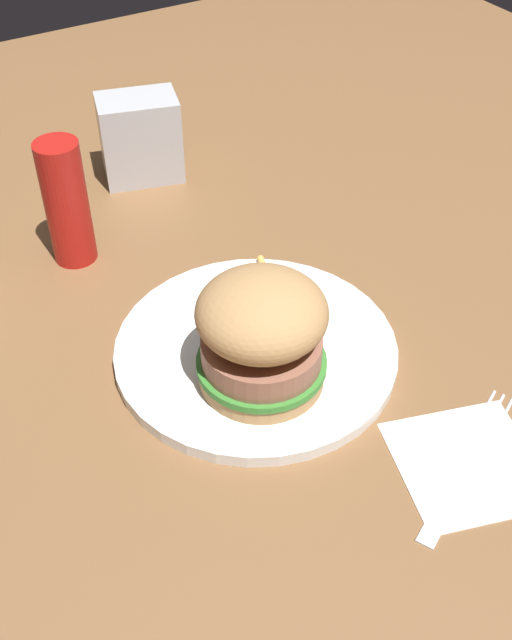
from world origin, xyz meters
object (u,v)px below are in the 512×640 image
(sandwich, at_px, (262,333))
(napkin, at_px, (468,463))
(plate, at_px, (256,350))
(fries_pile, at_px, (259,295))
(fork, at_px, (469,460))
(napkin_dispenser, at_px, (140,138))
(ketchup_bottle, at_px, (66,203))

(sandwich, bearing_deg, napkin, -57.80)
(plate, distance_m, sandwich, 0.07)
(fries_pile, xyz_separation_m, napkin, (0.04, -0.25, -0.01))
(fries_pile, bearing_deg, sandwich, -120.00)
(sandwich, distance_m, fork, 0.19)
(plate, distance_m, napkin_dispenser, 0.34)
(plate, xyz_separation_m, napkin_dispenser, (0.04, 0.33, 0.04))
(napkin, xyz_separation_m, fork, (0.00, 0.00, 0.00))
(fork, relative_size, ketchup_bottle, 1.22)
(plate, relative_size, sandwich, 2.30)
(napkin, height_order, fork, fork)
(sandwich, relative_size, napkin_dispenser, 1.11)
(napkin_dispenser, bearing_deg, sandwich, 96.83)
(fork, bearing_deg, ketchup_bottle, 112.23)
(fork, xyz_separation_m, napkin_dispenser, (-0.04, 0.52, 0.05))
(fries_pile, bearing_deg, plate, -123.55)
(ketchup_bottle, bearing_deg, fork, -67.77)
(fries_pile, relative_size, napkin, 0.87)
(napkin, bearing_deg, napkin_dispenser, 94.23)
(sandwich, distance_m, ketchup_bottle, 0.27)
(napkin, bearing_deg, plate, 112.79)
(fork, bearing_deg, fries_pile, 100.61)
(fries_pile, distance_m, ketchup_bottle, 0.21)
(fries_pile, bearing_deg, fork, -79.39)
(fries_pile, distance_m, napkin, 0.25)
(sandwich, bearing_deg, fries_pile, 60.00)
(sandwich, distance_m, napkin, 0.19)
(plate, height_order, fries_pile, fries_pile)
(sandwich, height_order, napkin_dispenser, sandwich)
(fork, distance_m, napkin_dispenser, 0.53)
(napkin_dispenser, bearing_deg, fries_pile, 104.65)
(fork, distance_m, ketchup_bottle, 0.45)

